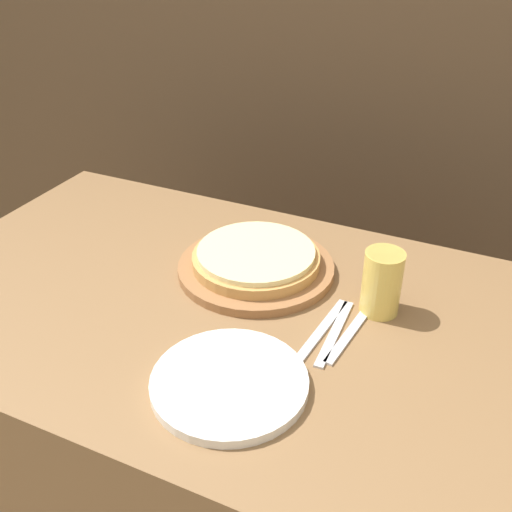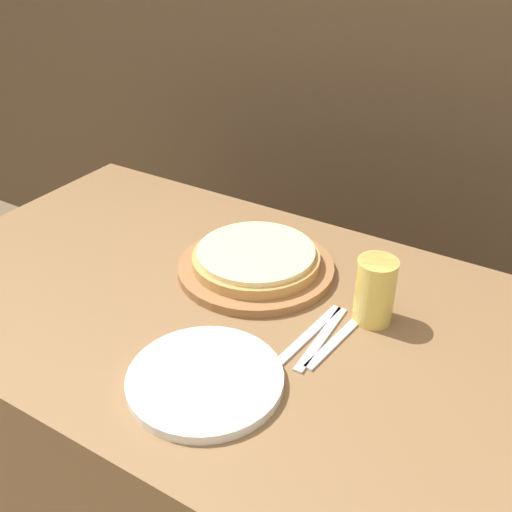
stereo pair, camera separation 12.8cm
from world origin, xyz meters
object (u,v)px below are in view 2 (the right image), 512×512
object	(u,v)px
fork	(310,333)
dinner_knife	(322,338)
pizza_on_board	(256,262)
spoon	(334,342)
beer_glass	(375,288)
dinner_plate	(205,379)

from	to	relation	value
fork	dinner_knife	distance (m)	0.02
pizza_on_board	dinner_knife	xyz separation A→B (m)	(0.22, -0.13, -0.02)
dinner_knife	spoon	world-z (taller)	same
beer_glass	dinner_knife	bearing A→B (deg)	-117.67
pizza_on_board	fork	xyz separation A→B (m)	(0.20, -0.13, -0.02)
beer_glass	spoon	size ratio (longest dim) A/B	0.75
fork	dinner_knife	bearing A→B (deg)	0.00
pizza_on_board	dinner_knife	bearing A→B (deg)	-30.02
spoon	dinner_knife	bearing A→B (deg)	180.00
fork	dinner_plate	bearing A→B (deg)	-113.38
spoon	pizza_on_board	bearing A→B (deg)	152.53
beer_glass	fork	world-z (taller)	beer_glass
fork	spoon	bearing A→B (deg)	0.00
pizza_on_board	dinner_plate	size ratio (longest dim) A/B	1.27
pizza_on_board	dinner_knife	world-z (taller)	pizza_on_board
beer_glass	dinner_knife	world-z (taller)	beer_glass
beer_glass	dinner_knife	size ratio (longest dim) A/B	0.64
pizza_on_board	dinner_plate	bearing A→B (deg)	-72.28
dinner_knife	spoon	xyz separation A→B (m)	(0.02, 0.00, 0.00)
beer_glass	spoon	bearing A→B (deg)	-105.94
pizza_on_board	beer_glass	distance (m)	0.28
dinner_knife	spoon	size ratio (longest dim) A/B	1.17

